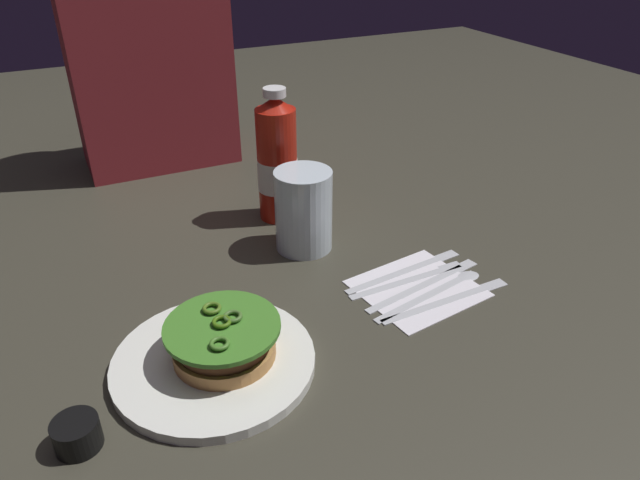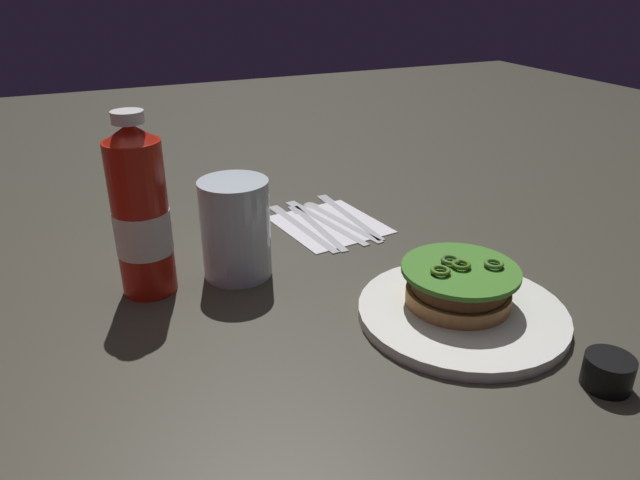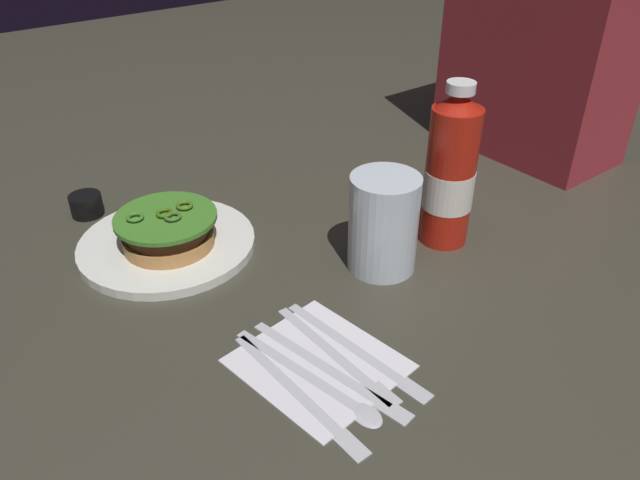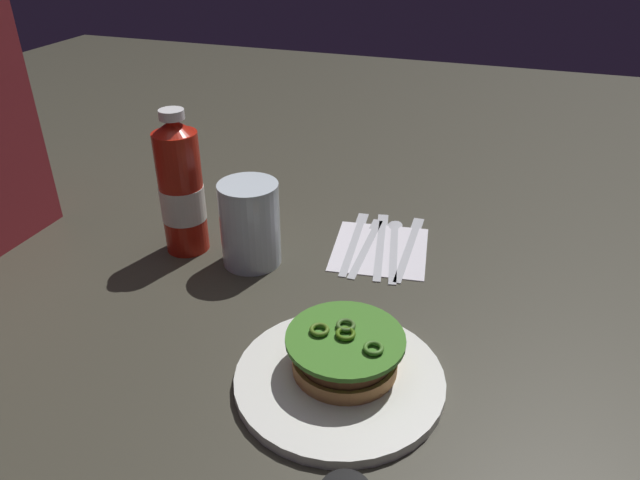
% 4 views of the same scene
% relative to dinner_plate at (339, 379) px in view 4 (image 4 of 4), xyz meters
% --- Properties ---
extents(ground_plane, '(3.00, 3.00, 0.00)m').
position_rel_dinner_plate_xyz_m(ground_plane, '(0.12, 0.13, -0.01)').
color(ground_plane, '#39372C').
extents(dinner_plate, '(0.24, 0.24, 0.01)m').
position_rel_dinner_plate_xyz_m(dinner_plate, '(0.00, 0.00, 0.00)').
color(dinner_plate, white).
rests_on(dinner_plate, ground_plane).
extents(burger_sandwich, '(0.14, 0.14, 0.05)m').
position_rel_dinner_plate_xyz_m(burger_sandwich, '(0.01, -0.00, 0.03)').
color(burger_sandwich, '#BD8246').
rests_on(burger_sandwich, dinner_plate).
extents(ketchup_bottle, '(0.07, 0.07, 0.23)m').
position_rel_dinner_plate_xyz_m(ketchup_bottle, '(0.21, 0.32, 0.10)').
color(ketchup_bottle, '#B61D10').
rests_on(ketchup_bottle, ground_plane).
extents(water_glass, '(0.09, 0.09, 0.13)m').
position_rel_dinner_plate_xyz_m(water_glass, '(0.21, 0.21, 0.06)').
color(water_glass, silver).
rests_on(water_glass, ground_plane).
extents(napkin, '(0.18, 0.17, 0.00)m').
position_rel_dinner_plate_xyz_m(napkin, '(0.31, 0.03, -0.01)').
color(napkin, white).
rests_on(napkin, ground_plane).
extents(table_knife, '(0.21, 0.02, 0.00)m').
position_rel_dinner_plate_xyz_m(table_knife, '(0.34, -0.01, -0.00)').
color(table_knife, silver).
rests_on(table_knife, napkin).
extents(spoon_utensil, '(0.20, 0.05, 0.00)m').
position_rel_dinner_plate_xyz_m(spoon_utensil, '(0.34, 0.01, -0.00)').
color(spoon_utensil, silver).
rests_on(spoon_utensil, napkin).
extents(steak_knife, '(0.21, 0.06, 0.00)m').
position_rel_dinner_plate_xyz_m(steak_knife, '(0.34, 0.03, -0.00)').
color(steak_knife, silver).
rests_on(steak_knife, napkin).
extents(fork_utensil, '(0.19, 0.02, 0.00)m').
position_rel_dinner_plate_xyz_m(fork_utensil, '(0.33, 0.05, -0.00)').
color(fork_utensil, silver).
rests_on(fork_utensil, napkin).
extents(butter_knife, '(0.21, 0.04, 0.00)m').
position_rel_dinner_plate_xyz_m(butter_knife, '(0.33, 0.07, -0.00)').
color(butter_knife, silver).
rests_on(butter_knife, napkin).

